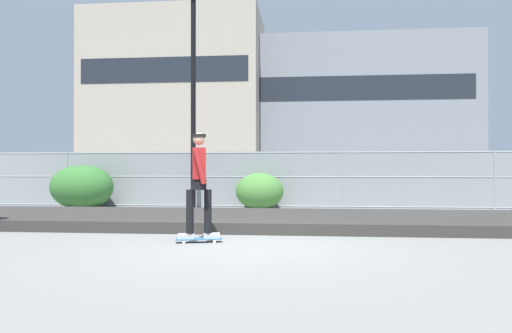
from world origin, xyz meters
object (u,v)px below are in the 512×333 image
(skater, at_px, (199,178))
(shrub_center, at_px, (85,187))
(shrub_right, at_px, (260,191))
(shrub_left, at_px, (78,187))
(parked_car_near, at_px, (156,180))
(parked_car_mid, at_px, (323,180))
(skateboard, at_px, (199,239))
(street_lamp, at_px, (193,72))

(skater, height_order, shrub_center, skater)
(shrub_center, bearing_deg, shrub_right, 2.04)
(shrub_right, bearing_deg, shrub_left, -179.21)
(parked_car_near, height_order, parked_car_mid, same)
(skateboard, xyz_separation_m, shrub_right, (0.43, 6.79, 0.52))
(shrub_right, bearing_deg, parked_car_near, 139.49)
(parked_car_mid, bearing_deg, shrub_center, -150.06)
(skater, relative_size, street_lamp, 0.26)
(skater, height_order, shrub_right, skater)
(parked_car_mid, height_order, shrub_center, parked_car_mid)
(skateboard, distance_m, shrub_left, 8.66)
(skater, bearing_deg, parked_car_near, 111.09)
(street_lamp, bearing_deg, skater, -76.10)
(skateboard, distance_m, parked_car_near, 11.46)
(skater, distance_m, parked_car_mid, 11.35)
(parked_car_near, relative_size, shrub_center, 2.52)
(skateboard, bearing_deg, skater, 90.00)
(skater, bearing_deg, parked_car_mid, 76.82)
(shrub_left, bearing_deg, skateboard, -50.87)
(parked_car_near, bearing_deg, shrub_center, -104.31)
(street_lamp, xyz_separation_m, parked_car_mid, (4.27, 4.24, -3.52))
(shrub_left, height_order, shrub_right, shrub_left)
(parked_car_near, relative_size, shrub_right, 3.04)
(shrub_left, bearing_deg, shrub_right, 0.79)
(parked_car_mid, distance_m, shrub_center, 8.94)
(shrub_center, height_order, shrub_right, shrub_center)
(street_lamp, distance_m, shrub_center, 5.05)
(shrub_center, bearing_deg, parked_car_mid, 29.94)
(skateboard, relative_size, skater, 0.45)
(parked_car_near, distance_m, shrub_left, 4.19)
(skateboard, xyz_separation_m, shrub_center, (-5.16, 6.59, 0.64))
(street_lamp, height_order, parked_car_near, street_lamp)
(skater, xyz_separation_m, shrub_right, (0.43, 6.79, -0.54))
(skater, height_order, parked_car_near, skater)
(parked_car_near, bearing_deg, parked_car_mid, 3.21)
(skateboard, relative_size, shrub_center, 0.46)
(parked_car_mid, height_order, shrub_left, parked_car_mid)
(skater, relative_size, parked_car_mid, 0.40)
(shrub_right, bearing_deg, street_lamp, 179.37)
(parked_car_mid, bearing_deg, skater, -103.18)
(skateboard, distance_m, street_lamp, 8.23)
(parked_car_near, bearing_deg, skater, -68.91)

